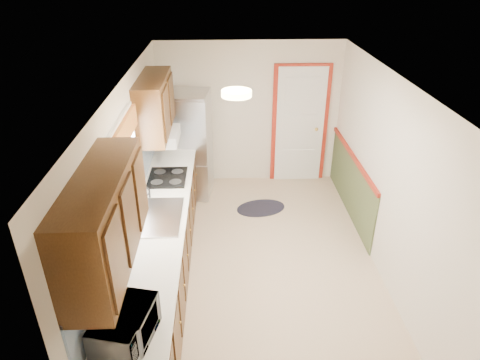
{
  "coord_description": "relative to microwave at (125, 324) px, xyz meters",
  "views": [
    {
      "loc": [
        -0.43,
        -4.3,
        3.57
      ],
      "look_at": [
        -0.25,
        0.26,
        1.15
      ],
      "focal_mm": 32.0,
      "sensor_mm": 36.0,
      "label": 1
    }
  ],
  "objects": [
    {
      "name": "room_shell",
      "position": [
        1.2,
        1.95,
        0.08
      ],
      "size": [
        3.2,
        5.2,
        2.52
      ],
      "color": "#CAB08E",
      "rests_on": "ground"
    },
    {
      "name": "kitchen_run",
      "position": [
        -0.04,
        1.66,
        -0.31
      ],
      "size": [
        0.63,
        4.0,
        2.2
      ],
      "color": "#3B220D",
      "rests_on": "ground"
    },
    {
      "name": "back_wall_trim",
      "position": [
        2.19,
        4.16,
        -0.23
      ],
      "size": [
        1.12,
        2.3,
        2.08
      ],
      "color": "maroon",
      "rests_on": "ground"
    },
    {
      "name": "ceiling_fixture",
      "position": [
        0.9,
        1.75,
        1.24
      ],
      "size": [
        0.3,
        0.3,
        0.06
      ],
      "primitive_type": "cylinder",
      "color": "#FFD88C",
      "rests_on": "room_shell"
    },
    {
      "name": "microwave",
      "position": [
        0.0,
        0.0,
        0.0
      ],
      "size": [
        0.41,
        0.59,
        0.36
      ],
      "primitive_type": "imported",
      "rotation": [
        0.0,
        0.0,
        1.35
      ],
      "color": "white",
      "rests_on": "kitchen_run"
    },
    {
      "name": "refrigerator",
      "position": [
        0.18,
        4.0,
        -0.26
      ],
      "size": [
        0.8,
        0.76,
        1.72
      ],
      "rotation": [
        0.0,
        0.0,
        -0.13
      ],
      "color": "#B7B7BC",
      "rests_on": "ground"
    },
    {
      "name": "rug",
      "position": [
        1.33,
        3.41,
        -1.12
      ],
      "size": [
        0.87,
        0.66,
        0.01
      ],
      "primitive_type": "ellipsoid",
      "rotation": [
        0.0,
        0.0,
        0.23
      ],
      "color": "black",
      "rests_on": "ground"
    },
    {
      "name": "cooktop",
      "position": [
        0.01,
        2.7,
        -0.17
      ],
      "size": [
        0.49,
        0.59,
        0.02
      ],
      "primitive_type": "cube",
      "color": "black",
      "rests_on": "kitchen_run"
    }
  ]
}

